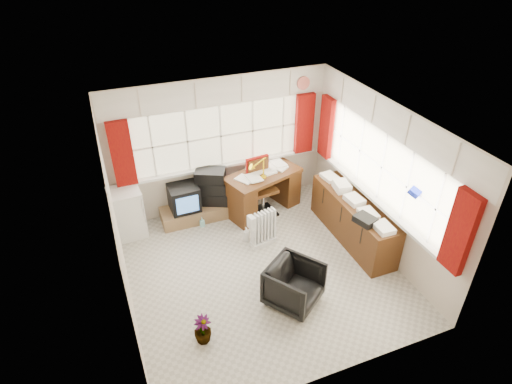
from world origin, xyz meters
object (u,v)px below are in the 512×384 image
credenza (353,219)px  crt_tv (184,198)px  tv_bench (200,212)px  desk_lamp (264,163)px  office_chair (294,285)px  radiator (263,231)px  mini_fridge (127,213)px  task_chair (260,184)px  desk (263,190)px

credenza → crt_tv: 2.96m
tv_bench → desk_lamp: bearing=-16.0°
office_chair → radiator: size_ratio=1.08×
crt_tv → office_chair: bearing=-68.8°
crt_tv → tv_bench: bearing=-4.3°
office_chair → radiator: 1.36m
radiator → mini_fridge: mini_fridge is taller
desk_lamp → mini_fridge: bearing=172.5°
task_chair → crt_tv: size_ratio=2.07×
tv_bench → credenza: bearing=-33.7°
radiator → credenza: (1.48, -0.39, 0.13)m
desk_lamp → radiator: (-0.33, -0.81, -0.82)m
radiator → mini_fridge: bearing=151.3°
radiator → mini_fridge: (-2.05, 1.12, 0.17)m
credenza → mini_fridge: 3.84m
desk → desk_lamp: desk_lamp is taller
office_chair → mini_fridge: (-1.97, 2.47, 0.12)m
radiator → credenza: bearing=-14.8°
task_chair → mini_fridge: 2.38m
desk_lamp → credenza: size_ratio=0.21×
office_chair → credenza: 1.83m
desk_lamp → mini_fridge: desk_lamp is taller
desk → desk_lamp: 0.66m
office_chair → crt_tv: size_ratio=1.35×
crt_tv → desk_lamp: bearing=-13.9°
radiator → credenza: 1.53m
credenza → crt_tv: bearing=148.7°
desk → office_chair: size_ratio=2.14×
office_chair → tv_bench: size_ratio=0.51×
desk → office_chair: 2.35m
desk → tv_bench: bearing=171.1°
desk_lamp → task_chair: desk_lamp is taller
task_chair → tv_bench: 1.22m
desk_lamp → mini_fridge: 2.48m
office_chair → crt_tv: (-0.97, 2.50, 0.16)m
credenza → tv_bench: bearing=146.3°
tv_bench → mini_fridge: (-1.25, -0.01, 0.32)m
desk → radiator: desk is taller
desk_lamp → tv_bench: (-1.13, 0.32, -0.96)m
task_chair → radiator: (-0.32, -0.95, -0.31)m
task_chair → office_chair: size_ratio=1.53×
mini_fridge → office_chair: bearing=-51.5°
desk_lamp → office_chair: desk_lamp is taller
office_chair → credenza: bearing=-3.9°
desk → task_chair: bearing=173.5°
mini_fridge → tv_bench: bearing=0.4°
desk → mini_fridge: bearing=175.8°
office_chair → radiator: bearing=50.9°
radiator → tv_bench: (-0.80, 1.13, -0.14)m
task_chair → credenza: size_ratio=0.54×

